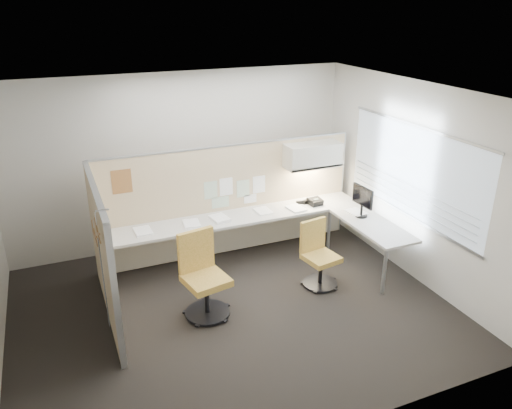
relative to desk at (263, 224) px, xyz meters
name	(u,v)px	position (x,y,z in m)	size (l,w,h in m)	color
floor	(232,310)	(-0.93, -1.13, -0.61)	(5.50, 4.50, 0.01)	black
ceiling	(228,95)	(-0.93, -1.13, 2.20)	(5.50, 4.50, 0.01)	white
wall_back	(182,161)	(-0.93, 1.12, 0.80)	(5.50, 0.02, 2.80)	beige
wall_front	(324,310)	(-0.93, -3.38, 0.80)	(5.50, 0.02, 2.80)	beige
wall_right	(413,182)	(1.82, -1.13, 0.80)	(0.02, 4.50, 2.80)	beige
window_pane	(413,172)	(1.79, -1.13, 0.95)	(0.01, 2.80, 1.30)	#97A4AF
partition_back	(229,200)	(-0.38, 0.47, 0.27)	(4.10, 0.06, 1.75)	beige
partition_left	(103,255)	(-2.43, -0.63, 0.27)	(0.06, 2.20, 1.75)	beige
desk	(263,224)	(0.00, 0.00, 0.00)	(4.00, 2.07, 0.73)	beige
overhead_bin	(313,155)	(0.97, 0.26, 0.91)	(0.90, 0.36, 0.38)	beige
task_light_strip	(312,168)	(0.97, 0.26, 0.70)	(0.60, 0.06, 0.02)	#FFEABF
pinned_papers	(234,191)	(-0.30, 0.44, 0.43)	(1.01, 0.00, 0.47)	#8CBF8C
poster	(122,182)	(-1.98, 0.44, 0.82)	(0.28, 0.00, 0.35)	orange
chair_left	(203,278)	(-1.29, -1.03, -0.09)	(0.60, 0.62, 1.10)	black
chair_right	(318,256)	(0.42, -0.97, -0.17)	(0.50, 0.52, 0.93)	black
monitor	(362,199)	(1.37, -0.59, 0.41)	(0.19, 0.46, 0.48)	black
phone	(315,202)	(0.95, 0.09, 0.18)	(0.22, 0.21, 0.12)	black
stapler	(300,202)	(0.75, 0.22, 0.15)	(0.14, 0.04, 0.05)	black
tape_dispenser	(305,202)	(0.83, 0.19, 0.16)	(0.10, 0.06, 0.06)	black
coat_hook	(98,243)	(-2.51, -1.39, 0.81)	(0.18, 0.46, 1.37)	silver
paper_stack_0	(143,231)	(-1.80, 0.15, 0.14)	(0.23, 0.30, 0.03)	white
paper_stack_1	(191,223)	(-1.09, 0.14, 0.14)	(0.23, 0.30, 0.02)	white
paper_stack_2	(219,219)	(-0.66, 0.12, 0.15)	(0.23, 0.30, 0.05)	white
paper_stack_3	(263,211)	(0.07, 0.17, 0.14)	(0.23, 0.30, 0.02)	white
paper_stack_4	(296,208)	(0.59, 0.04, 0.14)	(0.23, 0.30, 0.03)	white
paper_stack_5	(356,212)	(1.37, -0.45, 0.14)	(0.23, 0.30, 0.02)	white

